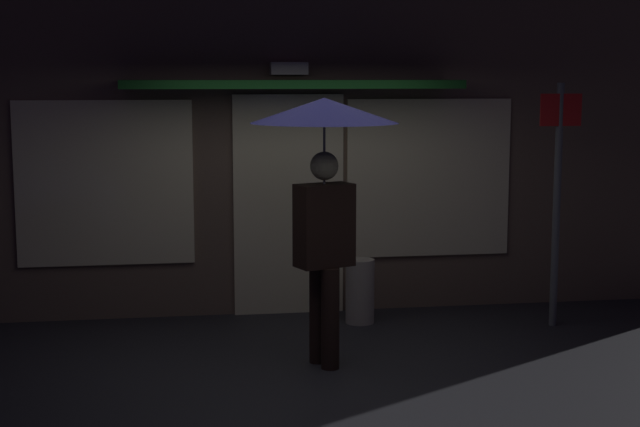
% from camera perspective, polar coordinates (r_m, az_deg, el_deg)
% --- Properties ---
extents(ground_plane, '(18.00, 18.00, 0.00)m').
position_cam_1_polar(ground_plane, '(7.63, 0.17, -9.90)').
color(ground_plane, '#26262B').
extents(building_facade, '(10.16, 1.00, 4.21)m').
position_cam_1_polar(building_facade, '(9.57, -2.06, 6.51)').
color(building_facade, brown).
rests_on(building_facade, ground).
extents(person_with_umbrella, '(1.19, 1.19, 2.20)m').
position_cam_1_polar(person_with_umbrella, '(7.65, 0.26, 3.67)').
color(person_with_umbrella, black).
rests_on(person_with_umbrella, ground).
extents(street_sign_post, '(0.40, 0.07, 2.32)m').
position_cam_1_polar(street_sign_post, '(9.24, 14.03, 1.40)').
color(street_sign_post, '#595B60').
rests_on(street_sign_post, ground).
extents(sidewalk_bollard, '(0.28, 0.28, 0.63)m').
position_cam_1_polar(sidewalk_bollard, '(9.25, 2.41, -4.67)').
color(sidewalk_bollard, '#B2A899').
rests_on(sidewalk_bollard, ground).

